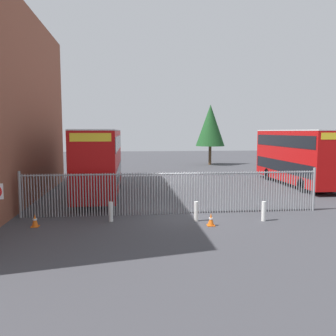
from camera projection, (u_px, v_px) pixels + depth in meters
The scene contains 10 objects.
ground_plane at pixel (162, 189), 26.22m from camera, with size 100.00×100.00×0.00m, color #3D3D42.
palisade_fence at pixel (174, 192), 18.17m from camera, with size 15.53×0.14×2.35m.
double_decker_bus_near_gate at pixel (100, 159), 23.55m from camera, with size 2.54×10.81×4.42m.
double_decker_bus_behind_fence_left at pixel (296, 155), 28.00m from camera, with size 2.54×10.81×4.42m.
bollard_near_left at pixel (111, 212), 16.73m from camera, with size 0.20×0.20×0.95m, color silver.
bollard_center_front at pixel (196, 211), 16.79m from camera, with size 0.20×0.20×0.95m, color silver.
bollard_near_right at pixel (264, 211), 16.83m from camera, with size 0.20×0.20×0.95m, color silver.
traffic_cone_by_gate at pixel (35, 221), 15.80m from camera, with size 0.34×0.34×0.59m.
traffic_cone_mid_forecourt at pixel (211, 220), 15.97m from camera, with size 0.34×0.34×0.59m.
tree_tall_back at pixel (210, 125), 44.66m from camera, with size 3.69×3.69×7.70m.
Camera 1 is at (-2.37, -17.81, 4.31)m, focal length 37.38 mm.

